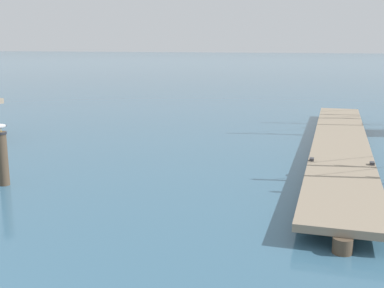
{
  "coord_description": "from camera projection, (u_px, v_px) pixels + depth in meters",
  "views": [
    {
      "loc": [
        5.71,
        -2.04,
        3.68
      ],
      "look_at": [
        2.0,
        8.15,
        1.4
      ],
      "focal_mm": 44.76,
      "sensor_mm": 36.0,
      "label": 1
    }
  ],
  "objects": [
    {
      "name": "floating_dock",
      "position": [
        340.0,
        142.0,
        16.42
      ],
      "size": [
        2.8,
        17.22,
        0.53
      ],
      "color": "gray",
      "rests_on": "ground"
    },
    {
      "name": "perched_seagull",
      "position": [
        0.0,
        126.0,
        12.37
      ],
      "size": [
        0.18,
        0.38,
        0.27
      ],
      "color": "gold",
      "rests_on": "mooring_piling"
    },
    {
      "name": "mooring_piling",
      "position": [
        3.0,
        157.0,
        12.54
      ],
      "size": [
        0.3,
        0.3,
        1.44
      ],
      "color": "#4C3D2D",
      "rests_on": "ground"
    }
  ]
}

